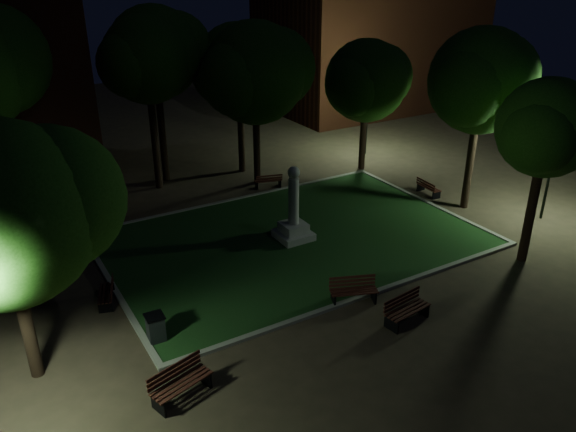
# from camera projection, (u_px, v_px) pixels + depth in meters

# --- Properties ---
(ground) EXTENTS (80.00, 80.00, 0.00)m
(ground) POSITION_uv_depth(u_px,v_px,m) (320.00, 259.00, 22.21)
(ground) COLOR #3D3123
(lawn) EXTENTS (15.00, 10.00, 0.08)m
(lawn) POSITION_uv_depth(u_px,v_px,m) (293.00, 239.00, 23.75)
(lawn) COLOR #1A3C17
(lawn) RESTS_ON ground
(lawn_kerb) EXTENTS (15.40, 10.40, 0.12)m
(lawn_kerb) POSITION_uv_depth(u_px,v_px,m) (293.00, 238.00, 23.74)
(lawn_kerb) COLOR slate
(lawn_kerb) RESTS_ON ground
(monument) EXTENTS (1.40, 1.40, 3.20)m
(monument) POSITION_uv_depth(u_px,v_px,m) (294.00, 219.00, 23.37)
(monument) COLOR #ACAAA0
(monument) RESTS_ON lawn
(building_far) EXTENTS (16.00, 10.00, 12.00)m
(building_far) POSITION_uv_depth(u_px,v_px,m) (371.00, 28.00, 43.74)
(building_far) COLOR #461D10
(building_far) RESTS_ON ground
(tree_west) EXTENTS (5.98, 4.88, 7.44)m
(tree_west) POSITION_uv_depth(u_px,v_px,m) (6.00, 214.00, 14.02)
(tree_west) COLOR black
(tree_west) RESTS_ON ground
(tree_north_wl) EXTENTS (5.17, 4.22, 8.62)m
(tree_north_wl) POSITION_uv_depth(u_px,v_px,m) (149.00, 60.00, 26.61)
(tree_north_wl) COLOR black
(tree_north_wl) RESTS_ON ground
(tree_north_er) EXTENTS (5.67, 4.63, 8.02)m
(tree_north_er) POSITION_uv_depth(u_px,v_px,m) (241.00, 67.00, 29.22)
(tree_north_er) COLOR black
(tree_north_er) RESTS_ON ground
(tree_ne) EXTENTS (5.42, 4.43, 7.15)m
(tree_ne) POSITION_uv_depth(u_px,v_px,m) (368.00, 81.00, 29.99)
(tree_ne) COLOR black
(tree_ne) RESTS_ON ground
(tree_east) EXTENTS (5.72, 4.67, 8.34)m
(tree_east) POSITION_uv_depth(u_px,v_px,m) (483.00, 81.00, 24.49)
(tree_east) COLOR black
(tree_east) RESTS_ON ground
(tree_se) EXTENTS (4.42, 3.60, 7.15)m
(tree_se) POSITION_uv_depth(u_px,v_px,m) (549.00, 128.00, 20.01)
(tree_se) COLOR black
(tree_se) RESTS_ON ground
(tree_far_north) EXTENTS (5.64, 4.60, 8.97)m
(tree_far_north) POSITION_uv_depth(u_px,v_px,m) (157.00, 53.00, 27.55)
(tree_far_north) COLOR black
(tree_far_north) RESTS_ON ground
(tree_extra) EXTENTS (6.23, 5.09, 8.30)m
(tree_extra) POSITION_uv_depth(u_px,v_px,m) (257.00, 73.00, 27.60)
(tree_extra) COLOR black
(tree_extra) RESTS_ON ground
(lamppost_se) EXTENTS (1.18, 0.28, 4.03)m
(lamppost_se) POSITION_uv_depth(u_px,v_px,m) (553.00, 159.00, 24.59)
(lamppost_se) COLOR black
(lamppost_se) RESTS_ON ground
(lamppost_ne) EXTENTS (1.18, 0.28, 4.32)m
(lamppost_ne) POSITION_uv_depth(u_px,v_px,m) (368.00, 105.00, 33.10)
(lamppost_ne) COLOR black
(lamppost_ne) RESTS_ON ground
(bench_near_left) EXTENTS (1.74, 0.79, 0.92)m
(bench_near_left) POSITION_uv_depth(u_px,v_px,m) (406.00, 310.00, 18.23)
(bench_near_left) COLOR black
(bench_near_left) RESTS_ON ground
(bench_near_right) EXTENTS (1.73, 1.14, 0.90)m
(bench_near_right) POSITION_uv_depth(u_px,v_px,m) (353.00, 291.00, 19.31)
(bench_near_right) COLOR black
(bench_near_right) RESTS_ON ground
(bench_west_near) EXTENTS (1.83, 1.06, 0.95)m
(bench_west_near) POSITION_uv_depth(u_px,v_px,m) (180.00, 383.00, 15.04)
(bench_west_near) COLOR black
(bench_west_near) RESTS_ON ground
(bench_left_side) EXTENTS (0.87, 1.47, 0.76)m
(bench_left_side) POSITION_uv_depth(u_px,v_px,m) (108.00, 293.00, 19.26)
(bench_left_side) COLOR black
(bench_left_side) RESTS_ON ground
(bench_right_side) EXTENTS (0.62, 1.45, 0.77)m
(bench_right_side) POSITION_uv_depth(u_px,v_px,m) (428.00, 188.00, 28.18)
(bench_right_side) COLOR black
(bench_right_side) RESTS_ON ground
(bench_far_side) EXTENTS (1.47, 0.85, 0.77)m
(bench_far_side) POSITION_uv_depth(u_px,v_px,m) (268.00, 181.00, 29.06)
(bench_far_side) COLOR black
(bench_far_side) RESTS_ON ground
(trash_bin) EXTENTS (0.59, 0.59, 0.96)m
(trash_bin) POSITION_uv_depth(u_px,v_px,m) (156.00, 328.00, 17.22)
(trash_bin) COLOR black
(trash_bin) RESTS_ON ground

